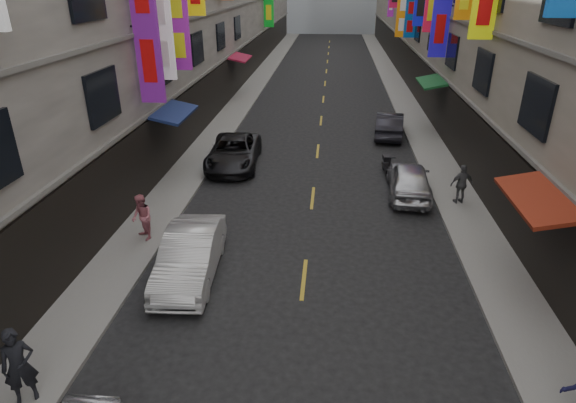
% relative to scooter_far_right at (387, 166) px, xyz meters
% --- Properties ---
extents(sidewalk_left, '(2.00, 90.00, 0.12)m').
position_rel_scooter_far_right_xyz_m(sidewalk_left, '(-9.31, 15.08, -0.38)').
color(sidewalk_left, slate).
rests_on(sidewalk_left, ground).
extents(sidewalk_right, '(2.00, 90.00, 0.12)m').
position_rel_scooter_far_right_xyz_m(sidewalk_right, '(2.69, 15.08, -0.38)').
color(sidewalk_right, slate).
rests_on(sidewalk_right, ground).
extents(street_awnings, '(13.99, 35.20, 0.41)m').
position_rel_scooter_far_right_xyz_m(street_awnings, '(-4.57, -0.92, 2.56)').
color(street_awnings, '#12451F').
rests_on(street_awnings, ground).
extents(lane_markings, '(0.12, 80.20, 0.01)m').
position_rel_scooter_far_right_xyz_m(lane_markings, '(-3.31, 12.08, -0.44)').
color(lane_markings, gold).
rests_on(lane_markings, ground).
extents(scooter_far_right, '(0.50, 1.80, 1.14)m').
position_rel_scooter_far_right_xyz_m(scooter_far_right, '(0.00, 0.00, 0.00)').
color(scooter_far_right, black).
rests_on(scooter_far_right, ground).
extents(car_left_mid, '(1.81, 4.51, 1.46)m').
position_rel_scooter_far_right_xyz_m(car_left_mid, '(-6.78, -9.04, 0.29)').
color(car_left_mid, silver).
rests_on(car_left_mid, ground).
extents(car_left_far, '(2.58, 5.15, 1.40)m').
position_rel_scooter_far_right_xyz_m(car_left_far, '(-7.31, 0.55, 0.26)').
color(car_left_far, black).
rests_on(car_left_far, ground).
extents(car_right_mid, '(1.95, 4.31, 1.44)m').
position_rel_scooter_far_right_xyz_m(car_right_mid, '(0.69, -2.25, 0.28)').
color(car_right_mid, silver).
rests_on(car_right_mid, ground).
extents(car_right_far, '(1.96, 4.39, 1.40)m').
position_rel_scooter_far_right_xyz_m(car_right_far, '(0.69, 6.10, 0.26)').
color(car_right_far, '#24232A').
rests_on(car_right_far, ground).
extents(pedestrian_lnear, '(0.89, 0.87, 1.83)m').
position_rel_scooter_far_right_xyz_m(pedestrian_lnear, '(-8.97, -14.17, 0.59)').
color(pedestrian_lnear, black).
rests_on(pedestrian_lnear, sidewalk_left).
extents(pedestrian_lfar, '(0.94, 0.96, 1.64)m').
position_rel_scooter_far_right_xyz_m(pedestrian_lfar, '(-8.98, -7.13, 0.50)').
color(pedestrian_lfar, '#C66976').
rests_on(pedestrian_lfar, sidewalk_left).
extents(pedestrian_rfar, '(1.06, 0.77, 1.62)m').
position_rel_scooter_far_right_xyz_m(pedestrian_rfar, '(2.61, -3.08, 0.49)').
color(pedestrian_rfar, '#525254').
rests_on(pedestrian_rfar, sidewalk_right).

